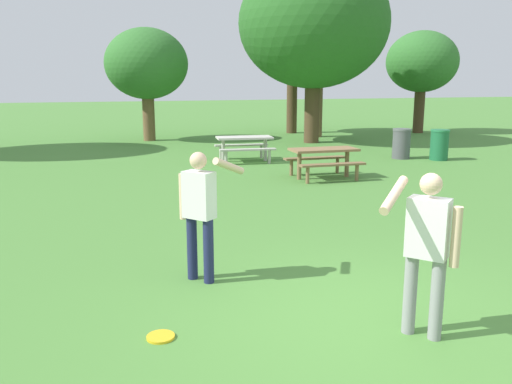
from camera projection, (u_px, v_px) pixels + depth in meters
ground_plane at (371, 322)px, 5.56m from camera, size 120.00×120.00×0.00m
person_thrower at (200, 206)px, 6.53m from camera, size 0.84×0.49×1.64m
person_catcher at (427, 243)px, 5.06m from camera, size 0.84×0.49×1.64m
frisbee at (161, 337)px, 5.21m from camera, size 0.28×0.28×0.03m
picnic_table_near at (324, 156)px, 13.59m from camera, size 1.75×1.48×0.77m
picnic_table_far at (244, 143)px, 16.40m from camera, size 1.86×1.61×0.77m
trash_can_beside_table at (401, 144)px, 17.01m from camera, size 0.59×0.59×0.96m
trash_can_further_along at (439, 145)px, 16.70m from camera, size 0.59×0.59×0.96m
tree_broad_center at (147, 64)px, 21.52m from camera, size 3.36×3.36×4.56m
tree_far_right at (314, 24)px, 20.49m from camera, size 5.84×5.84×7.11m
tree_slender_mid at (293, 43)px, 24.45m from camera, size 3.21×3.21×5.57m
tree_back_left at (318, 44)px, 22.80m from camera, size 3.76×3.76×5.64m
tree_back_right at (422, 62)px, 24.75m from camera, size 3.32×3.32×4.73m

